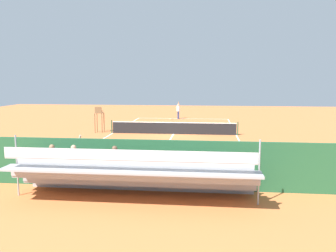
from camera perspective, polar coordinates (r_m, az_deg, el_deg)
ground_plane at (r=28.22m, az=0.90°, el=-1.32°), size 60.00×60.00×0.00m
court_line_markings at (r=28.25m, az=0.90°, el=-1.31°), size 10.10×22.20×0.01m
tennis_net at (r=28.14m, az=0.90°, el=-0.31°), size 10.30×0.10×1.07m
backdrop_wall at (r=14.41m, az=-4.41°, el=-6.14°), size 18.00×0.16×2.00m
bleacher_stand at (r=13.23m, az=-6.11°, el=-7.83°), size 9.06×2.40×2.35m
umpire_chair at (r=29.45m, az=-11.16°, el=1.49°), size 0.67×0.67×2.14m
courtside_bench at (r=15.01m, az=2.79°, el=-7.30°), size 1.80×0.40×0.93m
equipment_bag at (r=15.14m, az=-2.63°, el=-8.66°), size 0.90×0.36×0.36m
tennis_player at (r=38.78m, az=1.69°, el=2.67°), size 0.46×0.56×1.93m
tennis_racket at (r=38.45m, az=0.39°, el=1.13°), size 0.56×0.44×0.03m
tennis_ball_near at (r=38.03m, az=-1.49°, el=1.09°), size 0.07×0.07×0.07m
tennis_ball_far at (r=36.70m, az=-2.11°, el=0.84°), size 0.07×0.07×0.07m
line_judge at (r=16.30m, az=-14.57°, el=-4.68°), size 0.40×0.55×1.93m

